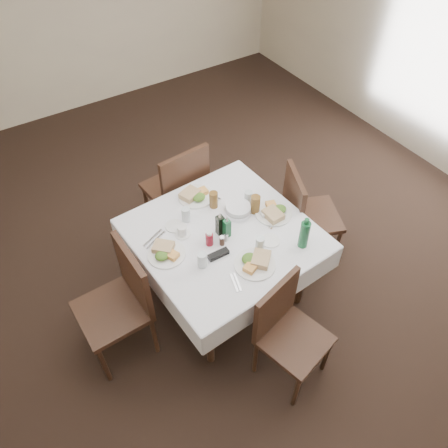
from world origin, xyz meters
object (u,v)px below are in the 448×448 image
at_px(oil_cruet_green, 227,228).
at_px(coffee_mug, 182,231).
at_px(chair_west, 122,298).
at_px(green_bottle, 304,234).
at_px(chair_north, 180,187).
at_px(ketchup_bottle, 209,239).
at_px(water_e, 248,198).
at_px(oil_cruet_dark, 220,224).
at_px(dining_table, 224,240).
at_px(water_w, 202,260).
at_px(chair_south, 286,327).
at_px(water_n, 186,214).
at_px(chair_east, 304,211).
at_px(bread_basket, 238,210).
at_px(water_s, 260,244).

bearing_deg(oil_cruet_green, coffee_mug, 145.20).
relative_size(chair_west, green_bottle, 3.66).
height_order(chair_north, ketchup_bottle, chair_north).
distance_m(water_e, oil_cruet_dark, 0.39).
bearing_deg(dining_table, water_w, -148.07).
distance_m(chair_south, water_n, 1.11).
height_order(water_n, oil_cruet_dark, oil_cruet_dark).
relative_size(chair_east, green_bottle, 3.49).
bearing_deg(coffee_mug, oil_cruet_dark, -29.74).
xyz_separation_m(water_n, coffee_mug, (-0.10, -0.11, -0.02)).
relative_size(water_e, water_w, 0.98).
distance_m(dining_table, water_w, 0.38).
height_order(water_n, bread_basket, water_n).
xyz_separation_m(dining_table, chair_south, (0.00, -0.79, -0.16)).
relative_size(chair_south, oil_cruet_green, 4.53).
relative_size(dining_table, bread_basket, 6.14).
xyz_separation_m(chair_north, water_n, (-0.23, -0.56, 0.24)).
xyz_separation_m(chair_west, water_w, (0.56, -0.19, 0.26)).
distance_m(water_w, green_bottle, 0.75).
bearing_deg(chair_west, dining_table, -0.40).
relative_size(bread_basket, coffee_mug, 1.83).
bearing_deg(green_bottle, oil_cruet_green, 137.41).
bearing_deg(bread_basket, chair_east, -9.91).
distance_m(chair_west, bread_basket, 1.09).
distance_m(chair_west, water_n, 0.77).
distance_m(bread_basket, green_bottle, 0.58).
distance_m(chair_north, water_s, 1.14).
relative_size(water_n, green_bottle, 0.45).
height_order(chair_south, chair_east, chair_east).
height_order(water_n, oil_cruet_green, oil_cruet_green).
bearing_deg(oil_cruet_green, dining_table, 96.90).
height_order(oil_cruet_green, ketchup_bottle, oil_cruet_green).
distance_m(chair_north, water_e, 0.76).
xyz_separation_m(chair_east, chair_west, (-1.68, -0.00, 0.03)).
bearing_deg(chair_south, chair_north, 88.03).
bearing_deg(green_bottle, dining_table, 135.00).
xyz_separation_m(water_e, coffee_mug, (-0.61, -0.01, -0.02)).
bearing_deg(coffee_mug, chair_north, 64.13).
xyz_separation_m(chair_west, water_n, (0.68, 0.26, 0.25)).
distance_m(chair_north, oil_cruet_dark, 0.86).
bearing_deg(coffee_mug, chair_south, -73.81).
xyz_separation_m(chair_north, water_w, (-0.36, -1.01, 0.24)).
height_order(ketchup_bottle, green_bottle, green_bottle).
relative_size(water_w, bread_basket, 0.56).
height_order(oil_cruet_green, coffee_mug, oil_cruet_green).
bearing_deg(oil_cruet_green, ketchup_bottle, -179.46).
bearing_deg(water_w, water_n, 74.52).
distance_m(chair_south, bread_basket, 0.97).
height_order(chair_west, water_e, chair_west).
bearing_deg(water_e, chair_west, -172.48).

